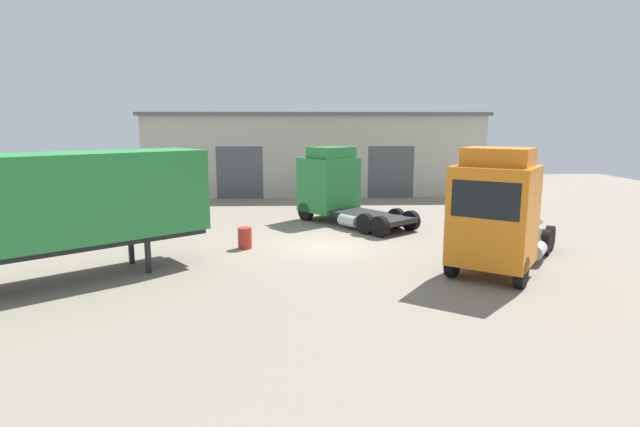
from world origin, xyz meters
TOP-DOWN VIEW (x-y plane):
  - ground_plane at (0.00, 0.00)m, footprint 60.00×60.00m
  - warehouse_building at (0.00, 17.82)m, footprint 24.35×8.16m
  - tractor_unit_green at (0.77, 5.65)m, footprint 5.98×6.59m
  - container_trailer_green at (-9.16, -4.81)m, footprint 9.60×8.36m
  - tractor_unit_orange at (5.66, -4.07)m, footprint 5.92×6.98m
  - gravel_pile at (10.47, 5.44)m, footprint 2.87×2.87m
  - oil_drum at (-3.36, -0.18)m, footprint 0.58×0.58m

SIDE VIEW (x-z plane):
  - ground_plane at x=0.00m, z-range 0.00..0.00m
  - oil_drum at x=-3.36m, z-range 0.00..0.88m
  - gravel_pile at x=10.47m, z-range 0.00..1.67m
  - tractor_unit_green at x=0.77m, z-range -0.12..3.80m
  - tractor_unit_orange at x=5.66m, z-range -0.13..4.21m
  - container_trailer_green at x=-9.16m, z-range 0.55..4.76m
  - warehouse_building at x=0.00m, z-range 0.01..5.92m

